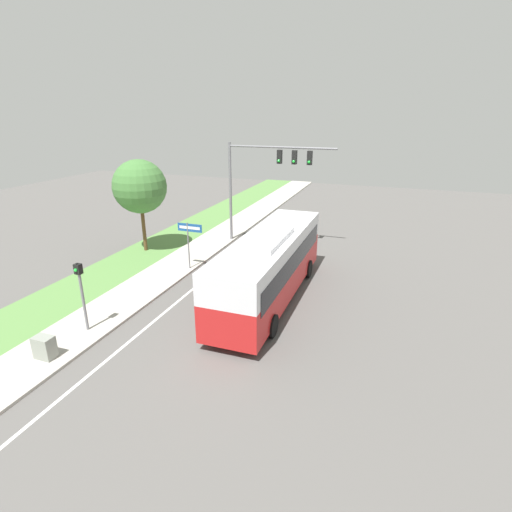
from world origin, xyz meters
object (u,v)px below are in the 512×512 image
(bus, at_px, (270,263))
(pedestrian_signal, at_px, (81,287))
(street_sign, at_px, (189,236))
(utility_cabinet, at_px, (45,347))
(signal_gantry, at_px, (264,171))

(bus, height_order, pedestrian_signal, bus)
(street_sign, bearing_deg, utility_cabinet, -94.36)
(pedestrian_signal, relative_size, street_sign, 1.07)
(signal_gantry, bearing_deg, utility_cabinet, -101.27)
(signal_gantry, xyz_separation_m, street_sign, (-2.53, -6.35, -3.11))
(bus, relative_size, utility_cabinet, 12.43)
(pedestrian_signal, distance_m, street_sign, 8.05)
(bus, xyz_separation_m, pedestrian_signal, (-6.51, -5.88, 0.20))
(signal_gantry, bearing_deg, street_sign, -111.72)
(bus, height_order, signal_gantry, signal_gantry)
(pedestrian_signal, bearing_deg, street_sign, 84.50)
(bus, distance_m, pedestrian_signal, 8.77)
(utility_cabinet, bearing_deg, pedestrian_signal, 89.69)
(utility_cabinet, bearing_deg, signal_gantry, 78.73)
(pedestrian_signal, height_order, utility_cabinet, pedestrian_signal)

